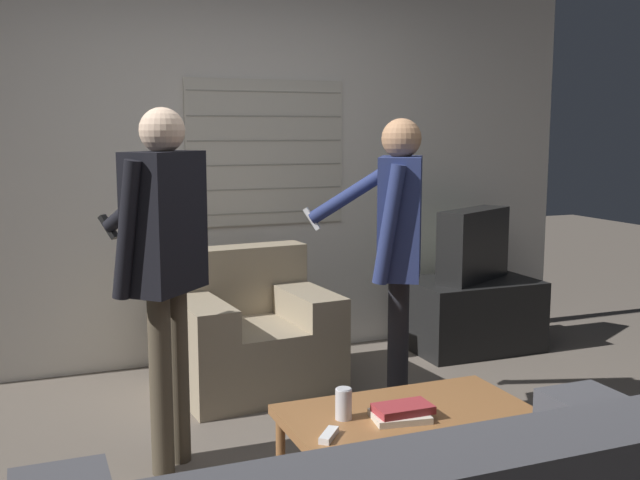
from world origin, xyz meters
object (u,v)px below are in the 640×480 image
at_px(book_stack, 401,412).
at_px(soda_can, 344,404).
at_px(person_right_standing, 397,239).
at_px(spare_remote, 329,435).
at_px(person_left_standing, 163,247).
at_px(coffee_table, 406,419).
at_px(tv, 473,245).
at_px(armchair_beige, 249,334).

relative_size(book_stack, soda_can, 1.96).
distance_m(person_right_standing, book_stack, 1.01).
bearing_deg(spare_remote, person_left_standing, 158.25).
bearing_deg(coffee_table, person_right_standing, 65.70).
bearing_deg(person_left_standing, spare_remote, -107.15).
distance_m(tv, person_left_standing, 2.56).
bearing_deg(armchair_beige, soda_can, 82.56).
relative_size(tv, person_right_standing, 0.43).
xyz_separation_m(tv, spare_remote, (-1.86, -1.89, -0.34)).
bearing_deg(tv, coffee_table, 21.77).
distance_m(armchair_beige, tv, 1.72).
distance_m(armchair_beige, person_left_standing, 1.31).
distance_m(person_left_standing, soda_can, 1.04).
height_order(book_stack, spare_remote, book_stack).
xyz_separation_m(coffee_table, person_left_standing, (-0.85, 0.67, 0.66)).
bearing_deg(person_right_standing, tv, -16.35).
bearing_deg(coffee_table, spare_remote, -159.78).
relative_size(person_right_standing, spare_remote, 12.50).
bearing_deg(coffee_table, person_left_standing, 141.77).
xyz_separation_m(armchair_beige, tv, (1.66, 0.17, 0.42)).
xyz_separation_m(person_right_standing, soda_can, (-0.58, -0.67, -0.53)).
distance_m(tv, book_stack, 2.40).
bearing_deg(spare_remote, book_stack, 50.58).
distance_m(tv, soda_can, 2.47).
height_order(armchair_beige, spare_remote, armchair_beige).
bearing_deg(coffee_table, tv, 50.22).
distance_m(book_stack, soda_can, 0.23).
relative_size(coffee_table, tv, 1.49).
bearing_deg(armchair_beige, coffee_table, 92.56).
bearing_deg(book_stack, soda_can, 157.60).
xyz_separation_m(tv, book_stack, (-1.52, -1.83, -0.32)).
xyz_separation_m(armchair_beige, book_stack, (0.14, -1.66, 0.10)).
bearing_deg(spare_remote, soda_can, 90.04).
distance_m(coffee_table, spare_remote, 0.43).
bearing_deg(person_right_standing, spare_remote, 169.90).
bearing_deg(person_left_standing, coffee_table, -84.01).
distance_m(armchair_beige, soda_can, 1.58).
xyz_separation_m(book_stack, spare_remote, (-0.34, -0.07, -0.02)).
bearing_deg(person_right_standing, armchair_beige, 59.77).
xyz_separation_m(person_left_standing, soda_can, (0.57, -0.66, -0.56)).
bearing_deg(spare_remote, armchair_beige, 122.98).
bearing_deg(book_stack, armchair_beige, 94.72).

